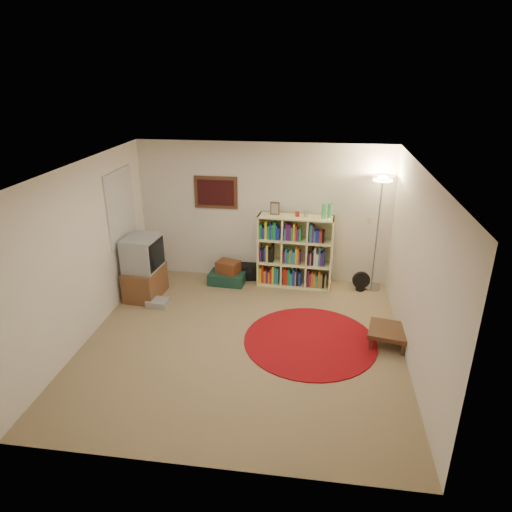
{
  "coord_description": "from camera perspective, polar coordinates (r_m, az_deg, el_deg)",
  "views": [
    {
      "loc": [
        0.96,
        -5.51,
        3.66
      ],
      "look_at": [
        0.1,
        0.6,
        1.1
      ],
      "focal_mm": 32.0,
      "sensor_mm": 36.0,
      "label": 1
    }
  ],
  "objects": [
    {
      "name": "duffel_bag",
      "position": [
        8.53,
        -1.02,
        -1.85
      ],
      "size": [
        0.44,
        0.39,
        0.28
      ],
      "rotation": [
        0.0,
        0.0,
        0.15
      ],
      "color": "black",
      "rests_on": "ground"
    },
    {
      "name": "wicker_basket",
      "position": [
        8.26,
        -3.49,
        -1.38
      ],
      "size": [
        0.46,
        0.39,
        0.22
      ],
      "rotation": [
        0.0,
        0.0,
        -0.32
      ],
      "color": "#602E18",
      "rests_on": "suitcase"
    },
    {
      "name": "suitcase",
      "position": [
        8.34,
        -3.64,
        -2.76
      ],
      "size": [
        0.66,
        0.45,
        0.21
      ],
      "rotation": [
        0.0,
        0.0,
        -0.07
      ],
      "color": "#14372D",
      "rests_on": "ground"
    },
    {
      "name": "floor_lamp",
      "position": [
        7.88,
        15.36,
        7.2
      ],
      "size": [
        0.44,
        0.44,
        2.03
      ],
      "rotation": [
        0.0,
        0.0,
        -0.14
      ],
      "color": "#A4A3A8",
      "rests_on": "ground"
    },
    {
      "name": "dvd_box",
      "position": [
        7.75,
        -12.17,
        -5.72
      ],
      "size": [
        0.35,
        0.3,
        0.11
      ],
      "rotation": [
        0.0,
        0.0,
        -0.08
      ],
      "color": "#9C9DA0",
      "rests_on": "ground"
    },
    {
      "name": "tv_stand",
      "position": [
        7.92,
        -13.82,
        -1.5
      ],
      "size": [
        0.58,
        0.78,
        1.08
      ],
      "rotation": [
        0.0,
        0.0,
        -0.09
      ],
      "color": "brown",
      "rests_on": "ground"
    },
    {
      "name": "bookshelf",
      "position": [
        8.08,
        4.75,
        0.45
      ],
      "size": [
        1.32,
        0.45,
        1.57
      ],
      "rotation": [
        0.0,
        0.0,
        -0.06
      ],
      "color": "#FEFFAA",
      "rests_on": "ground"
    },
    {
      "name": "room",
      "position": [
        6.14,
        -2.14,
        -0.49
      ],
      "size": [
        4.54,
        4.54,
        2.54
      ],
      "color": "#8F7954",
      "rests_on": "ground"
    },
    {
      "name": "floor_fan",
      "position": [
        8.24,
        12.99,
        -3.08
      ],
      "size": [
        0.31,
        0.19,
        0.35
      ],
      "rotation": [
        0.0,
        0.0,
        0.17
      ],
      "color": "black",
      "rests_on": "ground"
    },
    {
      "name": "side_table",
      "position": [
        6.79,
        16.24,
        -9.02
      ],
      "size": [
        0.63,
        0.63,
        0.25
      ],
      "rotation": [
        0.0,
        0.0,
        -0.19
      ],
      "color": "#432717",
      "rests_on": "ground"
    },
    {
      "name": "red_rug",
      "position": [
        6.73,
        6.77,
        -10.48
      ],
      "size": [
        1.91,
        1.91,
        0.02
      ],
      "color": "maroon",
      "rests_on": "ground"
    }
  ]
}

